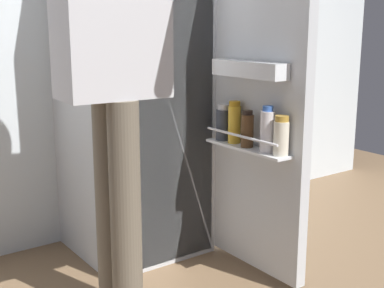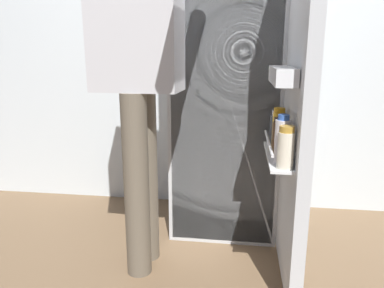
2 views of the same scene
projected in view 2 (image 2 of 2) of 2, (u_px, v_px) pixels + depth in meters
ground_plane at (218, 268)px, 1.85m from camera, size 5.63×5.63×0.00m
kitchen_wall at (231, 11)px, 2.38m from camera, size 4.40×0.10×2.64m
refrigerator at (232, 82)px, 2.10m from camera, size 0.66×1.17×1.79m
person at (139, 49)px, 1.63m from camera, size 0.54×0.75×1.78m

